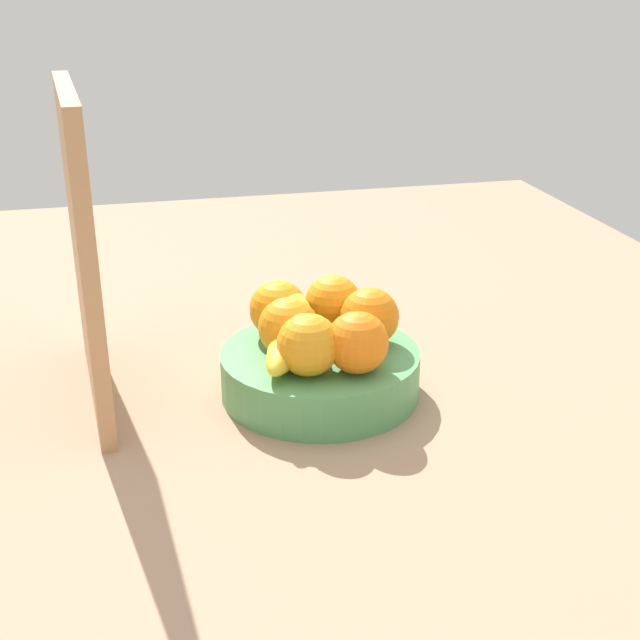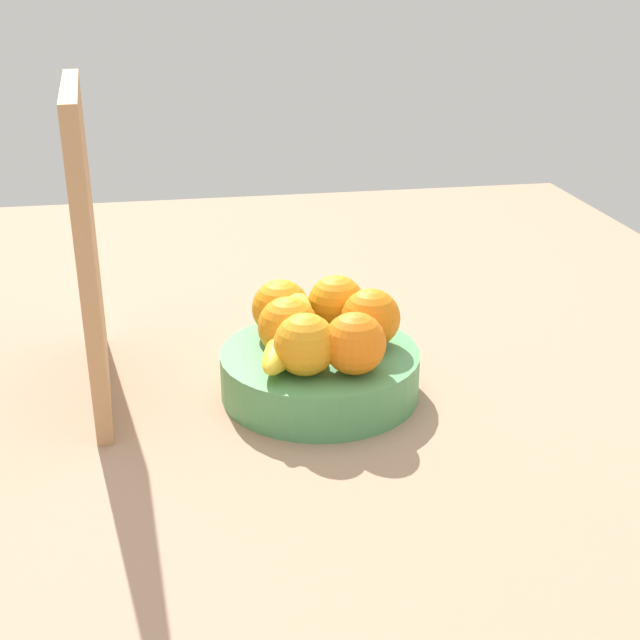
{
  "view_description": "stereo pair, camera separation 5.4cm",
  "coord_description": "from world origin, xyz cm",
  "px_view_note": "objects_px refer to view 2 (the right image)",
  "views": [
    {
      "loc": [
        -92.01,
        22.0,
        48.13
      ],
      "look_at": [
        -3.59,
        1.07,
        9.55
      ],
      "focal_mm": 47.78,
      "sensor_mm": 36.0,
      "label": 1
    },
    {
      "loc": [
        -93.09,
        16.75,
        48.13
      ],
      "look_at": [
        -3.59,
        1.07,
        9.55
      ],
      "focal_mm": 47.78,
      "sensor_mm": 36.0,
      "label": 2
    }
  ],
  "objects_px": {
    "fruit_bowl": "(320,372)",
    "orange_front_left": "(371,318)",
    "orange_back_left": "(288,327)",
    "orange_top_stack": "(355,343)",
    "orange_back_right": "(305,344)",
    "banana_bunch": "(293,329)",
    "orange_center": "(281,308)",
    "orange_front_right": "(336,303)",
    "jar_lid": "(368,318)",
    "cutting_board": "(87,247)"
  },
  "relations": [
    {
      "from": "orange_front_right",
      "to": "orange_center",
      "type": "xyz_separation_m",
      "value": [
        -0.0,
        0.07,
        0.0
      ]
    },
    {
      "from": "orange_back_left",
      "to": "orange_top_stack",
      "type": "xyz_separation_m",
      "value": [
        -0.06,
        -0.07,
        0.0
      ]
    },
    {
      "from": "orange_front_right",
      "to": "cutting_board",
      "type": "relative_size",
      "value": 0.2
    },
    {
      "from": "orange_center",
      "to": "fruit_bowl",
      "type": "bearing_deg",
      "value": -145.01
    },
    {
      "from": "orange_front_left",
      "to": "jar_lid",
      "type": "xyz_separation_m",
      "value": [
        0.2,
        -0.04,
        -0.08
      ]
    },
    {
      "from": "orange_back_right",
      "to": "jar_lid",
      "type": "relative_size",
      "value": 1.05
    },
    {
      "from": "orange_back_left",
      "to": "cutting_board",
      "type": "height_order",
      "value": "cutting_board"
    },
    {
      "from": "orange_top_stack",
      "to": "cutting_board",
      "type": "xyz_separation_m",
      "value": [
        0.12,
        0.29,
        0.09
      ]
    },
    {
      "from": "fruit_bowl",
      "to": "orange_front_right",
      "type": "relative_size",
      "value": 3.35
    },
    {
      "from": "orange_center",
      "to": "orange_back_left",
      "type": "relative_size",
      "value": 1.0
    },
    {
      "from": "orange_front_right",
      "to": "jar_lid",
      "type": "relative_size",
      "value": 1.05
    },
    {
      "from": "fruit_bowl",
      "to": "jar_lid",
      "type": "relative_size",
      "value": 3.51
    },
    {
      "from": "orange_back_right",
      "to": "banana_bunch",
      "type": "xyz_separation_m",
      "value": [
        0.05,
        0.01,
        -0.0
      ]
    },
    {
      "from": "orange_back_right",
      "to": "banana_bunch",
      "type": "distance_m",
      "value": 0.05
    },
    {
      "from": "orange_back_left",
      "to": "cutting_board",
      "type": "bearing_deg",
      "value": 74.41
    },
    {
      "from": "fruit_bowl",
      "to": "cutting_board",
      "type": "distance_m",
      "value": 0.31
    },
    {
      "from": "orange_center",
      "to": "cutting_board",
      "type": "distance_m",
      "value": 0.24
    },
    {
      "from": "orange_back_left",
      "to": "orange_back_right",
      "type": "relative_size",
      "value": 1.0
    },
    {
      "from": "orange_front_right",
      "to": "orange_center",
      "type": "bearing_deg",
      "value": 93.05
    },
    {
      "from": "orange_back_left",
      "to": "orange_back_right",
      "type": "bearing_deg",
      "value": -167.28
    },
    {
      "from": "orange_front_left",
      "to": "orange_back_right",
      "type": "bearing_deg",
      "value": 124.44
    },
    {
      "from": "orange_front_left",
      "to": "orange_center",
      "type": "relative_size",
      "value": 1.0
    },
    {
      "from": "orange_center",
      "to": "banana_bunch",
      "type": "relative_size",
      "value": 0.39
    },
    {
      "from": "orange_front_right",
      "to": "orange_top_stack",
      "type": "bearing_deg",
      "value": 178.81
    },
    {
      "from": "fruit_bowl",
      "to": "orange_center",
      "type": "bearing_deg",
      "value": 34.99
    },
    {
      "from": "orange_front_left",
      "to": "orange_back_left",
      "type": "bearing_deg",
      "value": 94.9
    },
    {
      "from": "fruit_bowl",
      "to": "cutting_board",
      "type": "relative_size",
      "value": 0.66
    },
    {
      "from": "fruit_bowl",
      "to": "orange_front_left",
      "type": "xyz_separation_m",
      "value": [
        0.01,
        -0.06,
        0.06
      ]
    },
    {
      "from": "orange_top_stack",
      "to": "cutting_board",
      "type": "relative_size",
      "value": 0.2
    },
    {
      "from": "fruit_bowl",
      "to": "banana_bunch",
      "type": "bearing_deg",
      "value": 91.23
    },
    {
      "from": "orange_top_stack",
      "to": "banana_bunch",
      "type": "relative_size",
      "value": 0.39
    },
    {
      "from": "orange_back_right",
      "to": "orange_top_stack",
      "type": "relative_size",
      "value": 1.0
    },
    {
      "from": "banana_bunch",
      "to": "jar_lid",
      "type": "relative_size",
      "value": 2.71
    },
    {
      "from": "orange_center",
      "to": "banana_bunch",
      "type": "distance_m",
      "value": 0.06
    },
    {
      "from": "fruit_bowl",
      "to": "orange_top_stack",
      "type": "relative_size",
      "value": 3.35
    },
    {
      "from": "fruit_bowl",
      "to": "orange_back_left",
      "type": "height_order",
      "value": "orange_back_left"
    },
    {
      "from": "orange_front_right",
      "to": "banana_bunch",
      "type": "bearing_deg",
      "value": 133.77
    },
    {
      "from": "orange_top_stack",
      "to": "jar_lid",
      "type": "distance_m",
      "value": 0.29
    },
    {
      "from": "orange_back_left",
      "to": "jar_lid",
      "type": "relative_size",
      "value": 1.05
    },
    {
      "from": "orange_center",
      "to": "jar_lid",
      "type": "height_order",
      "value": "orange_center"
    },
    {
      "from": "banana_bunch",
      "to": "fruit_bowl",
      "type": "bearing_deg",
      "value": -88.77
    },
    {
      "from": "orange_back_left",
      "to": "jar_lid",
      "type": "xyz_separation_m",
      "value": [
        0.2,
        -0.14,
        -0.08
      ]
    },
    {
      "from": "cutting_board",
      "to": "jar_lid",
      "type": "xyz_separation_m",
      "value": [
        0.14,
        -0.36,
        -0.17
      ]
    },
    {
      "from": "fruit_bowl",
      "to": "orange_front_left",
      "type": "height_order",
      "value": "orange_front_left"
    },
    {
      "from": "orange_back_left",
      "to": "jar_lid",
      "type": "distance_m",
      "value": 0.26
    },
    {
      "from": "orange_back_right",
      "to": "orange_top_stack",
      "type": "bearing_deg",
      "value": -97.15
    },
    {
      "from": "orange_front_right",
      "to": "orange_back_left",
      "type": "bearing_deg",
      "value": 131.89
    },
    {
      "from": "fruit_bowl",
      "to": "orange_front_left",
      "type": "distance_m",
      "value": 0.09
    },
    {
      "from": "orange_front_left",
      "to": "orange_center",
      "type": "bearing_deg",
      "value": 64.03
    },
    {
      "from": "fruit_bowl",
      "to": "orange_back_left",
      "type": "distance_m",
      "value": 0.07
    }
  ]
}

